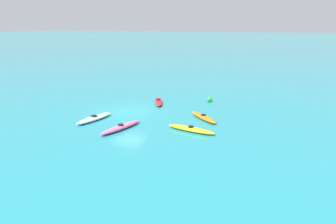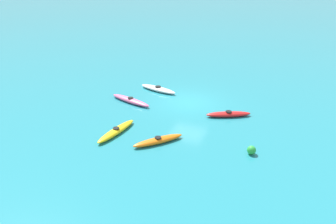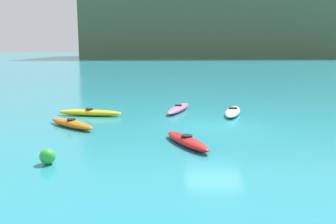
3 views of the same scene
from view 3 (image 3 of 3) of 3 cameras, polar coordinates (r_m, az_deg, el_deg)
The scene contains 8 objects.
ground_plane at distance 16.03m, azimuth 7.36°, elevation -2.24°, with size 600.00×600.00×0.00m, color teal.
headland_cliff at distance 150.80m, azimuth 7.54°, elevation 15.28°, with size 99.88×55.32×34.88m, color #4C6042.
kayak_red at distance 12.79m, azimuth 2.99°, elevation -4.57°, with size 1.89×2.86×0.37m.
kayak_orange at distance 16.20m, azimuth -15.03°, elevation -1.79°, with size 2.68×2.37×0.37m.
kayak_yellow at distance 18.76m, azimuth -12.31°, elevation -0.09°, with size 3.41×0.97×0.37m.
kayak_pink at distance 19.62m, azimuth 1.66°, elevation 0.57°, with size 1.54×3.51×0.37m.
kayak_white at distance 18.95m, azimuth 10.22°, elevation 0.08°, with size 1.40×3.25×0.37m.
buoy_green at distance 11.30m, azimuth -18.51°, elevation -6.67°, with size 0.47×0.47×0.47m, color green.
Camera 3 is at (-1.37, -15.61, 3.38)m, focal length 38.53 mm.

